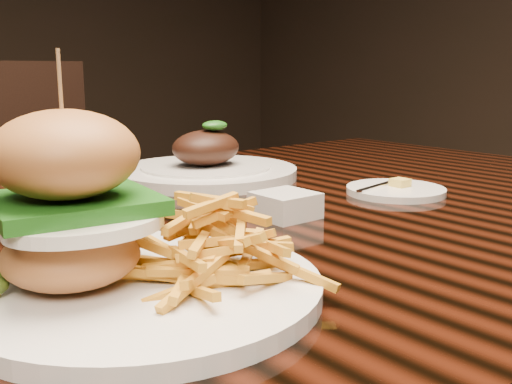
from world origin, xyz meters
TOP-DOWN VIEW (x-y plane):
  - dining_table at (0.00, 0.00)m, footprint 1.60×0.90m
  - burger_plate at (-0.19, -0.19)m, footprint 0.29×0.29m
  - side_saucer at (0.30, -0.06)m, footprint 0.15×0.15m
  - ramekin at (0.08, -0.07)m, footprint 0.07×0.07m
  - far_dish at (0.16, 0.22)m, footprint 0.31×0.31m
  - chair_far at (0.09, 0.89)m, footprint 0.53×0.53m

SIDE VIEW (x-z plane):
  - chair_far at x=0.09m, z-range 0.06..1.01m
  - dining_table at x=0.00m, z-range 0.30..1.05m
  - side_saucer at x=0.30m, z-range 0.74..0.77m
  - ramekin at x=0.08m, z-range 0.75..0.78m
  - far_dish at x=0.16m, z-range 0.72..0.82m
  - burger_plate at x=-0.19m, z-range 0.70..0.90m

